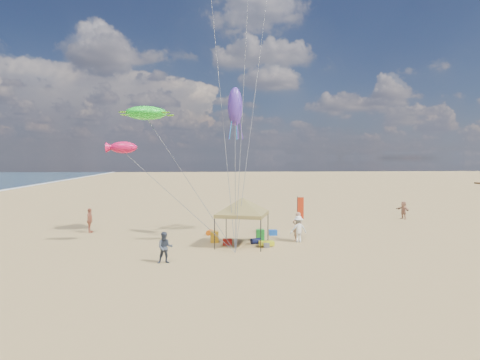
{
  "coord_description": "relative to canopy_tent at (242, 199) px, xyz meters",
  "views": [
    {
      "loc": [
        -2.46,
        -22.62,
        5.35
      ],
      "look_at": [
        0.0,
        3.0,
        4.0
      ],
      "focal_mm": 31.3,
      "sensor_mm": 36.0,
      "label": 1
    }
  ],
  "objects": [
    {
      "name": "crate_grey",
      "position": [
        1.39,
        -0.62,
        -2.71
      ],
      "size": [
        0.34,
        0.3,
        0.28
      ],
      "primitive_type": "cube",
      "color": "slate",
      "rests_on": "ground"
    },
    {
      "name": "person_far_c",
      "position": [
        15.25,
        9.84,
        -2.06
      ],
      "size": [
        0.88,
        1.53,
        1.58
      ],
      "primitive_type": "imported",
      "rotation": [
        0.0,
        0.0,
        5.02
      ],
      "color": "tan",
      "rests_on": "ground"
    },
    {
      "name": "feather_flag",
      "position": [
        3.9,
        1.41,
        -0.93
      ],
      "size": [
        0.44,
        0.06,
        2.86
      ],
      "color": "black",
      "rests_on": "ground"
    },
    {
      "name": "person_far_a",
      "position": [
        -10.44,
        5.48,
        -1.96
      ],
      "size": [
        0.59,
        1.1,
        1.78
      ],
      "primitive_type": "imported",
      "rotation": [
        0.0,
        0.0,
        1.73
      ],
      "color": "#B66146",
      "rests_on": "ground"
    },
    {
      "name": "squid_kite",
      "position": [
        -0.32,
        1.36,
        5.76
      ],
      "size": [
        1.03,
        1.03,
        2.44
      ],
      "primitive_type": "ellipsoid",
      "rotation": [
        0.0,
        0.0,
        -0.1
      ],
      "color": "#5332A3",
      "rests_on": "ground"
    },
    {
      "name": "beach_cart",
      "position": [
        1.43,
        -0.39,
        -2.65
      ],
      "size": [
        0.9,
        0.5,
        0.24
      ],
      "primitive_type": "cube",
      "color": "yellow",
      "rests_on": "ground"
    },
    {
      "name": "ground",
      "position": [
        -0.1,
        -2.53,
        -2.85
      ],
      "size": [
        280.0,
        280.0,
        0.0
      ],
      "primitive_type": "plane",
      "color": "tan",
      "rests_on": "ground"
    },
    {
      "name": "person_near_b",
      "position": [
        -4.34,
        -3.89,
        -2.04
      ],
      "size": [
        0.84,
        0.69,
        1.62
      ],
      "primitive_type": "imported",
      "rotation": [
        0.0,
        0.0,
        0.1
      ],
      "color": "#3A424F",
      "rests_on": "ground"
    },
    {
      "name": "bag_orange",
      "position": [
        -1.91,
        3.79,
        -2.67
      ],
      "size": [
        0.54,
        0.69,
        0.36
      ],
      "primitive_type": "cylinder",
      "rotation": [
        0.0,
        1.57,
        1.22
      ],
      "color": "#D4590B",
      "rests_on": "ground"
    },
    {
      "name": "turtle_kite",
      "position": [
        -6.17,
        3.78,
        5.55
      ],
      "size": [
        3.28,
        2.9,
        0.92
      ],
      "primitive_type": "ellipsoid",
      "rotation": [
        0.0,
        0.0,
        0.28
      ],
      "color": "#20E52A",
      "rests_on": "ground"
    },
    {
      "name": "cooler_blue",
      "position": [
        2.47,
        3.24,
        -2.66
      ],
      "size": [
        0.54,
        0.38,
        0.38
      ],
      "primitive_type": "cube",
      "color": "#164EB7",
      "rests_on": "ground"
    },
    {
      "name": "chair_yellow",
      "position": [
        -1.66,
        1.2,
        -2.5
      ],
      "size": [
        0.5,
        0.5,
        0.7
      ],
      "primitive_type": "cube",
      "color": "gold",
      "rests_on": "ground"
    },
    {
      "name": "canopy_tent",
      "position": [
        0.0,
        0.0,
        0.0
      ],
      "size": [
        5.27,
        5.27,
        3.42
      ],
      "color": "black",
      "rests_on": "ground"
    },
    {
      "name": "person_near_a",
      "position": [
        3.71,
        1.17,
        -1.91
      ],
      "size": [
        0.76,
        0.57,
        1.87
      ],
      "primitive_type": "imported",
      "rotation": [
        0.0,
        0.0,
        3.34
      ],
      "color": "tan",
      "rests_on": "ground"
    },
    {
      "name": "cooler_red",
      "position": [
        -0.9,
        0.3,
        -2.66
      ],
      "size": [
        0.54,
        0.38,
        0.38
      ],
      "primitive_type": "cube",
      "color": "#A4150D",
      "rests_on": "ground"
    },
    {
      "name": "person_near_c",
      "position": [
        3.66,
        0.73,
        -2.0
      ],
      "size": [
        1.17,
        0.79,
        1.69
      ],
      "primitive_type": "imported",
      "rotation": [
        0.0,
        0.0,
        3.3
      ],
      "color": "white",
      "rests_on": "ground"
    },
    {
      "name": "chair_green",
      "position": [
        1.34,
        1.65,
        -2.5
      ],
      "size": [
        0.5,
        0.5,
        0.7
      ],
      "primitive_type": "cube",
      "color": "#1A912A",
      "rests_on": "ground"
    },
    {
      "name": "bag_navy",
      "position": [
        0.89,
        0.47,
        -2.67
      ],
      "size": [
        0.69,
        0.54,
        0.36
      ],
      "primitive_type": "cylinder",
      "rotation": [
        0.0,
        1.57,
        0.35
      ],
      "color": "#0C1136",
      "rests_on": "ground"
    },
    {
      "name": "fish_kite",
      "position": [
        -7.08,
        0.33,
        3.14
      ],
      "size": [
        1.76,
        1.29,
        0.7
      ],
      "primitive_type": "ellipsoid",
      "rotation": [
        0.0,
        0.0,
        -0.35
      ],
      "color": "#E3114D",
      "rests_on": "ground"
    }
  ]
}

